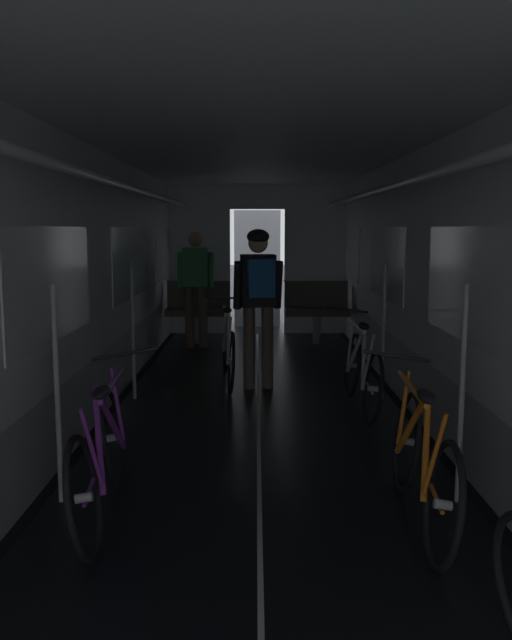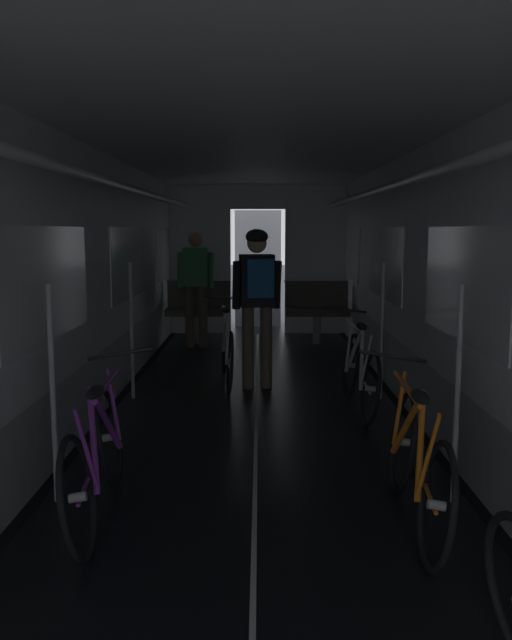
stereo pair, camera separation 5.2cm
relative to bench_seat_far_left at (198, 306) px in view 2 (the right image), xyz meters
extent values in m
cube|color=black|center=(-0.51, -4.82, -0.56)|extent=(0.08, 11.50, 0.01)
cube|color=black|center=(2.31, -4.82, -0.56)|extent=(0.08, 11.50, 0.01)
cube|color=beige|center=(0.90, -4.82, -0.56)|extent=(0.03, 11.27, 0.00)
cube|color=#9EA0A5|center=(-0.61, -4.82, -0.27)|extent=(0.12, 11.50, 0.60)
cube|color=silver|center=(-0.61, -4.82, 0.96)|extent=(0.12, 11.50, 1.85)
cube|color=white|center=(-0.54, -5.40, 0.78)|extent=(0.02, 1.90, 0.80)
cube|color=white|center=(-0.54, -2.52, 0.78)|extent=(0.02, 1.90, 0.80)
cube|color=white|center=(-0.54, 0.35, 0.78)|extent=(0.02, 1.90, 0.80)
cube|color=yellow|center=(-0.54, -4.54, 0.78)|extent=(0.01, 0.20, 0.28)
cylinder|color=white|center=(-0.27, -4.82, 1.53)|extent=(0.07, 11.04, 0.07)
cylinder|color=#B7BABF|center=(-0.37, -5.97, 0.13)|extent=(0.04, 0.04, 1.40)
cylinder|color=#B7BABF|center=(-0.37, -3.37, 0.13)|extent=(0.04, 0.04, 1.40)
cube|color=#9EA0A5|center=(2.41, -4.82, -0.27)|extent=(0.12, 11.50, 0.60)
cube|color=silver|center=(2.41, -4.82, 0.96)|extent=(0.12, 11.50, 1.85)
cube|color=white|center=(2.35, -5.40, 0.78)|extent=(0.02, 1.90, 0.80)
cube|color=white|center=(2.35, -2.52, 0.78)|extent=(0.02, 1.90, 0.80)
cube|color=white|center=(2.35, 0.35, 0.78)|extent=(0.02, 1.90, 0.80)
cube|color=yellow|center=(2.35, -4.94, 0.78)|extent=(0.01, 0.20, 0.28)
cylinder|color=white|center=(2.07, -4.82, 1.53)|extent=(0.07, 11.04, 0.07)
cylinder|color=#B7BABF|center=(2.17, -5.97, 0.13)|extent=(0.04, 0.04, 1.40)
cylinder|color=#B7BABF|center=(2.17, -3.37, 0.13)|extent=(0.04, 0.04, 1.40)
cube|color=silver|center=(-0.05, 0.99, 0.66)|extent=(1.00, 0.12, 2.45)
cube|color=silver|center=(1.85, 0.99, 0.66)|extent=(1.00, 0.12, 2.45)
cube|color=silver|center=(0.90, 0.99, 1.68)|extent=(0.90, 0.12, 0.40)
cube|color=#4C4F54|center=(0.90, 1.69, 0.46)|extent=(0.81, 0.04, 2.05)
cube|color=silver|center=(0.90, -4.82, 1.94)|extent=(3.14, 11.62, 0.12)
cylinder|color=gray|center=(0.00, -0.07, -0.35)|extent=(0.12, 0.12, 0.44)
cube|color=#47423D|center=(0.00, -0.07, -0.08)|extent=(0.96, 0.44, 0.10)
cube|color=#47423D|center=(0.00, 0.12, 0.17)|extent=(0.96, 0.08, 0.40)
torus|color=gray|center=(-0.43, 0.15, 0.37)|extent=(0.14, 0.14, 0.02)
cylinder|color=gray|center=(1.80, -0.07, -0.35)|extent=(0.12, 0.12, 0.44)
cube|color=#47423D|center=(1.80, -0.07, -0.08)|extent=(0.96, 0.44, 0.10)
cube|color=#47423D|center=(1.80, 0.12, 0.17)|extent=(0.96, 0.08, 0.40)
torus|color=gray|center=(1.37, 0.15, 0.37)|extent=(0.14, 0.14, 0.02)
torus|color=black|center=(1.84, -6.80, -0.24)|extent=(0.16, 0.68, 0.67)
cylinder|color=#B2B2B7|center=(1.84, -6.80, -0.24)|extent=(0.10, 0.05, 0.06)
torus|color=black|center=(1.88, -5.78, -0.24)|extent=(0.16, 0.68, 0.67)
cylinder|color=#B2B2B7|center=(1.88, -5.78, -0.24)|extent=(0.10, 0.05, 0.06)
cylinder|color=orange|center=(1.84, -6.09, -0.02)|extent=(0.10, 0.54, 0.56)
cylinder|color=orange|center=(1.82, -6.50, -0.02)|extent=(0.13, 0.34, 0.55)
cylinder|color=orange|center=(1.79, -6.24, 0.24)|extent=(0.07, 0.82, 0.04)
cylinder|color=orange|center=(1.81, -6.72, 0.00)|extent=(0.09, 0.17, 0.49)
cylinder|color=orange|center=(1.85, -6.57, -0.26)|extent=(0.05, 0.45, 0.07)
cylinder|color=orange|center=(1.85, -5.81, 0.00)|extent=(0.10, 0.09, 0.49)
cylinder|color=black|center=(1.87, -6.35, -0.28)|extent=(0.04, 0.17, 0.17)
ellipsoid|color=black|center=(1.77, -6.67, 0.30)|extent=(0.11, 0.24, 0.07)
cylinder|color=black|center=(1.80, -5.78, 0.34)|extent=(0.44, 0.04, 0.09)
torus|color=black|center=(1.91, -4.30, -0.24)|extent=(0.14, 0.67, 0.67)
cylinder|color=#B2B2B7|center=(1.91, -4.30, -0.24)|extent=(0.10, 0.05, 0.06)
torus|color=black|center=(1.88, -3.28, -0.24)|extent=(0.14, 0.67, 0.67)
cylinder|color=#B2B2B7|center=(1.88, -3.28, -0.24)|extent=(0.10, 0.05, 0.06)
cylinder|color=#ADAFB5|center=(1.86, -3.60, -0.02)|extent=(0.12, 0.54, 0.56)
cylinder|color=#ADAFB5|center=(1.88, -4.01, -0.02)|extent=(0.10, 0.34, 0.55)
cylinder|color=#ADAFB5|center=(1.84, -3.75, 0.25)|extent=(0.06, 0.82, 0.04)
cylinder|color=#ADAFB5|center=(1.88, -4.23, 0.01)|extent=(0.09, 0.16, 0.49)
cylinder|color=#ADAFB5|center=(1.91, -4.08, -0.26)|extent=(0.04, 0.45, 0.07)
cylinder|color=#ADAFB5|center=(1.85, -3.31, 0.01)|extent=(0.09, 0.09, 0.49)
cylinder|color=black|center=(1.90, -3.85, -0.28)|extent=(0.04, 0.17, 0.17)
ellipsoid|color=black|center=(1.84, -4.18, 0.31)|extent=(0.10, 0.24, 0.07)
cylinder|color=black|center=(1.81, -3.30, 0.35)|extent=(0.44, 0.04, 0.08)
torus|color=black|center=(-0.03, -6.71, -0.24)|extent=(0.18, 0.68, 0.67)
cylinder|color=#B2B2B7|center=(-0.03, -6.71, -0.24)|extent=(0.10, 0.06, 0.06)
torus|color=black|center=(-0.09, -5.69, -0.24)|extent=(0.18, 0.68, 0.67)
cylinder|color=#B2B2B7|center=(-0.09, -5.69, -0.24)|extent=(0.10, 0.06, 0.06)
cylinder|color=purple|center=(-0.03, -6.00, -0.02)|extent=(0.10, 0.54, 0.56)
cylinder|color=purple|center=(-0.01, -6.41, -0.02)|extent=(0.14, 0.34, 0.55)
cylinder|color=purple|center=(0.02, -6.15, 0.24)|extent=(0.09, 0.82, 0.04)
cylinder|color=purple|center=(0.01, -6.63, 0.00)|extent=(0.09, 0.17, 0.49)
cylinder|color=purple|center=(-0.04, -6.48, -0.26)|extent=(0.06, 0.45, 0.07)
cylinder|color=purple|center=(-0.05, -5.71, 0.00)|extent=(0.11, 0.08, 0.49)
cylinder|color=black|center=(-0.06, -6.26, -0.28)|extent=(0.05, 0.17, 0.17)
ellipsoid|color=black|center=(0.05, -6.58, 0.30)|extent=(0.11, 0.25, 0.07)
cylinder|color=black|center=(0.01, -5.69, 0.34)|extent=(0.44, 0.05, 0.09)
cylinder|color=brown|center=(0.81, -2.92, -0.12)|extent=(0.13, 0.13, 0.90)
cylinder|color=brown|center=(1.00, -2.89, -0.12)|extent=(0.13, 0.13, 0.90)
cube|color=black|center=(0.91, -2.91, 0.61)|extent=(0.39, 0.27, 0.56)
cylinder|color=black|center=(0.68, -2.92, 0.56)|extent=(0.12, 0.21, 0.53)
cylinder|color=black|center=(1.12, -2.85, 0.56)|extent=(0.12, 0.21, 0.53)
sphere|color=tan|center=(0.91, -2.91, 1.01)|extent=(0.21, 0.21, 0.21)
ellipsoid|color=black|center=(0.91, -2.91, 1.08)|extent=(0.28, 0.31, 0.16)
cube|color=#1E5693|center=(0.93, -3.08, 0.65)|extent=(0.30, 0.20, 0.40)
torus|color=black|center=(0.62, -3.17, -0.23)|extent=(0.14, 0.67, 0.67)
cylinder|color=#B2B2B7|center=(0.62, -3.17, -0.23)|extent=(0.10, 0.06, 0.05)
torus|color=black|center=(0.52, -2.15, -0.23)|extent=(0.14, 0.67, 0.67)
cylinder|color=#B2B2B7|center=(0.52, -2.15, -0.23)|extent=(0.10, 0.06, 0.05)
cylinder|color=silver|center=(0.54, -2.47, -0.01)|extent=(0.12, 0.54, 0.56)
cylinder|color=silver|center=(0.58, -2.87, -0.01)|extent=(0.04, 0.35, 0.55)
cylinder|color=silver|center=(0.54, -2.62, 0.25)|extent=(0.12, 0.82, 0.04)
cylinder|color=silver|center=(0.60, -3.10, 0.01)|extent=(0.07, 0.16, 0.49)
cylinder|color=silver|center=(0.60, -2.94, -0.26)|extent=(0.07, 0.45, 0.07)
cylinder|color=silver|center=(0.51, -2.18, 0.01)|extent=(0.05, 0.09, 0.49)
cylinder|color=black|center=(0.58, -2.72, -0.28)|extent=(0.04, 0.17, 0.17)
ellipsoid|color=black|center=(0.58, -3.05, 0.31)|extent=(0.12, 0.25, 0.06)
cylinder|color=black|center=(0.49, -2.17, 0.35)|extent=(0.44, 0.07, 0.05)
cylinder|color=brown|center=(0.10, -0.37, -0.12)|extent=(0.13, 0.13, 0.90)
cylinder|color=brown|center=(-0.10, -0.37, -0.12)|extent=(0.13, 0.13, 0.90)
cube|color=#337F47|center=(0.00, -0.37, 0.61)|extent=(0.36, 0.22, 0.56)
cylinder|color=#337F47|center=(0.22, -0.39, 0.56)|extent=(0.09, 0.20, 0.53)
cylinder|color=#337F47|center=(-0.22, -0.39, 0.56)|extent=(0.09, 0.20, 0.53)
sphere|color=tan|center=(0.00, -0.37, 1.01)|extent=(0.21, 0.21, 0.21)
camera|label=1|loc=(0.88, -10.04, 1.17)|focal=37.38mm
camera|label=2|loc=(0.93, -10.04, 1.17)|focal=37.38mm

